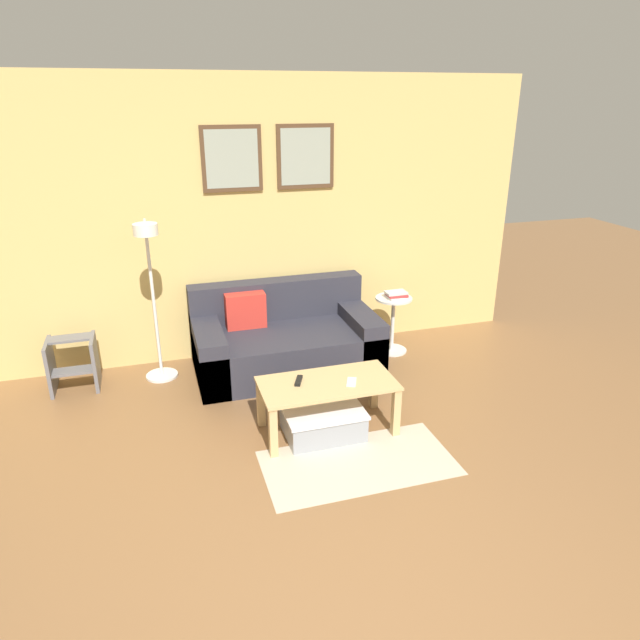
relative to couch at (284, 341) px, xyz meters
name	(u,v)px	position (x,y,z in m)	size (l,w,h in m)	color
wall_back	(239,221)	(-0.28, 0.47, 1.03)	(5.60, 0.09, 2.55)	#D6B76B
area_rug	(358,463)	(0.12, -1.61, -0.26)	(1.31, 0.67, 0.01)	#C1B299
couch	(284,341)	(0.00, 0.00, 0.00)	(1.63, 0.91, 0.75)	#2D2D38
coffee_table	(327,391)	(0.05, -1.14, 0.06)	(1.00, 0.50, 0.40)	tan
storage_bin	(323,421)	(0.00, -1.18, -0.15)	(0.58, 0.45, 0.21)	gray
floor_lamp	(152,284)	(-1.11, 0.00, 0.65)	(0.28, 0.47, 1.43)	white
side_table	(393,319)	(1.09, 0.03, 0.07)	(0.35, 0.35, 0.56)	silver
book_stack	(396,295)	(1.11, 0.03, 0.33)	(0.21, 0.19, 0.06)	silver
remote_control	(299,381)	(-0.15, -1.07, 0.15)	(0.04, 0.15, 0.02)	black
cell_phone	(351,382)	(0.22, -1.19, 0.14)	(0.07, 0.14, 0.01)	silver
step_stool	(73,362)	(-1.82, 0.13, -0.02)	(0.39, 0.35, 0.45)	slate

